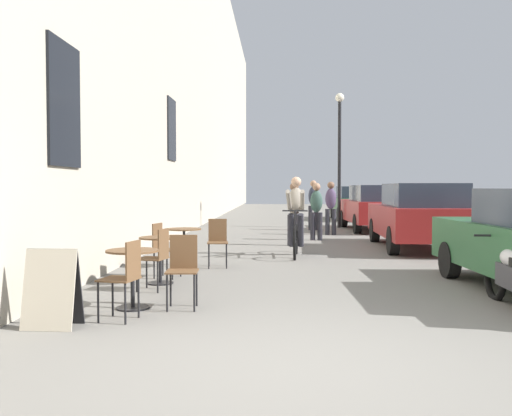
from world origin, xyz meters
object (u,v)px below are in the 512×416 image
(cafe_chair_near_toward_wall, at_px, (183,266))
(cafe_table_far, at_px, (184,239))
(sandwich_board_sign, at_px, (53,288))
(cafe_table_near, at_px, (132,266))
(pedestrian_furthest, at_px, (313,202))
(cafe_chair_mid_toward_wall, at_px, (163,246))
(parked_car_second, at_px, (419,215))
(pedestrian_mid, at_px, (316,208))
(street_lamp, at_px, (339,143))
(cafe_chair_far_toward_street, at_px, (218,239))
(pedestrian_far, at_px, (331,205))
(parked_car_fourth, at_px, (354,202))
(cyclist_on_bicycle, at_px, (296,218))
(cafe_chair_near_toward_street, at_px, (125,274))
(cafe_chair_mid_toward_street, at_px, (157,255))
(pedestrian_near, at_px, (294,210))
(parked_car_third, at_px, (375,207))
(cafe_table_mid, at_px, (160,250))

(cafe_chair_near_toward_wall, bearing_deg, cafe_table_far, 99.33)
(sandwich_board_sign, bearing_deg, cafe_table_near, 56.51)
(cafe_table_far, relative_size, pedestrian_furthest, 0.42)
(cafe_chair_mid_toward_wall, bearing_deg, parked_car_second, 40.01)
(pedestrian_mid, relative_size, street_lamp, 0.33)
(cafe_chair_far_toward_street, height_order, pedestrian_furthest, pedestrian_furthest)
(cafe_table_far, bearing_deg, pedestrian_far, 64.25)
(sandwich_board_sign, relative_size, parked_car_fourth, 0.20)
(cafe_table_near, distance_m, cyclist_on_bicycle, 5.71)
(cafe_table_far, bearing_deg, parked_car_fourth, 70.89)
(cafe_chair_near_toward_street, height_order, pedestrian_mid, pedestrian_mid)
(cafe_table_near, relative_size, cafe_chair_mid_toward_street, 0.81)
(cafe_chair_near_toward_street, distance_m, cyclist_on_bicycle, 6.25)
(cafe_table_near, height_order, cafe_chair_mid_toward_wall, cafe_chair_mid_toward_wall)
(cafe_table_near, height_order, cyclist_on_bicycle, cyclist_on_bicycle)
(cafe_chair_near_toward_wall, bearing_deg, pedestrian_mid, 75.45)
(pedestrian_near, height_order, parked_car_fourth, pedestrian_near)
(cafe_table_far, bearing_deg, cafe_chair_near_toward_wall, -80.67)
(cafe_chair_mid_toward_street, distance_m, street_lamp, 13.35)
(parked_car_second, bearing_deg, cyclist_on_bicycle, -153.67)
(street_lamp, xyz_separation_m, parked_car_second, (1.13, -6.88, -2.29))
(pedestrian_far, bearing_deg, pedestrian_near, -111.41)
(parked_car_second, distance_m, parked_car_third, 5.61)
(cafe_chair_far_toward_street, relative_size, parked_car_fourth, 0.21)
(pedestrian_near, xyz_separation_m, pedestrian_furthest, (0.82, 5.06, 0.07))
(parked_car_second, relative_size, parked_car_third, 1.02)
(cafe_chair_mid_toward_street, bearing_deg, sandwich_board_sign, -107.46)
(pedestrian_near, distance_m, street_lamp, 6.89)
(pedestrian_furthest, bearing_deg, pedestrian_far, -77.87)
(cafe_chair_near_toward_wall, xyz_separation_m, street_lamp, (3.44, 13.56, 2.59))
(cafe_chair_near_toward_wall, relative_size, parked_car_fourth, 0.21)
(street_lamp, relative_size, parked_car_fourth, 1.15)
(cafe_chair_near_toward_wall, relative_size, pedestrian_far, 0.54)
(cafe_table_mid, xyz_separation_m, cafe_chair_mid_toward_wall, (-0.07, 0.58, -0.00))
(cyclist_on_bicycle, bearing_deg, cafe_table_far, -139.97)
(cafe_chair_mid_toward_wall, distance_m, parked_car_second, 6.90)
(cafe_table_near, distance_m, cafe_table_mid, 1.74)
(cafe_chair_near_toward_street, relative_size, parked_car_second, 0.20)
(cafe_table_near, bearing_deg, pedestrian_far, 71.90)
(pedestrian_furthest, bearing_deg, cafe_table_far, -108.42)
(cafe_table_near, relative_size, cafe_table_far, 1.00)
(cafe_chair_mid_toward_wall, height_order, sandwich_board_sign, cafe_chair_mid_toward_wall)
(cafe_chair_mid_toward_street, xyz_separation_m, street_lamp, (4.00, 12.47, 2.59))
(cafe_table_mid, height_order, parked_car_third, parked_car_third)
(cafe_table_mid, height_order, pedestrian_near, pedestrian_near)
(cafe_chair_mid_toward_street, bearing_deg, parked_car_third, 65.64)
(cafe_chair_far_toward_street, xyz_separation_m, pedestrian_mid, (2.21, 5.25, 0.38))
(pedestrian_mid, distance_m, parked_car_third, 4.21)
(parked_car_third, bearing_deg, cafe_chair_near_toward_wall, -110.17)
(cafe_chair_near_toward_street, distance_m, cafe_table_mid, 2.35)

